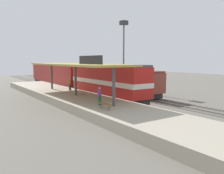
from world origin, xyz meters
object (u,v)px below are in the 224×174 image
locomotive (107,81)px  platform_bench (105,104)px  person_waiting (70,84)px  person_walking (100,95)px  freight_car (129,82)px  passenger_carriage_single (56,75)px  light_mast (124,41)px

locomotive → platform_bench: bearing=-124.2°
person_waiting → platform_bench: bearing=-101.9°
person_waiting → person_walking: (-2.25, -11.67, 0.00)m
freight_car → person_waiting: (-7.75, 3.41, -0.12)m
passenger_carriage_single → light_mast: light_mast is taller
platform_bench → freight_car: (10.60, 10.08, 0.63)m
freight_car → platform_bench: bearing=-136.5°
freight_car → light_mast: size_ratio=1.03×
light_mast → person_walking: size_ratio=6.84×
platform_bench → freight_car: bearing=43.5°
person_waiting → person_walking: bearing=-100.9°
locomotive → person_waiting: bearing=124.1°
freight_car → light_mast: 9.03m
passenger_carriage_single → person_walking: size_ratio=11.70×
freight_car → passenger_carriage_single: bearing=105.3°
light_mast → person_waiting: bearing=-169.3°
passenger_carriage_single → person_waiting: 13.73m
platform_bench → freight_car: 14.64m
freight_car → person_walking: (-10.00, -8.25, -0.12)m
platform_bench → person_walking: person_walking is taller
freight_car → person_waiting: 8.47m
platform_bench → locomotive: bearing=55.8°
locomotive → light_mast: 11.91m
passenger_carriage_single → freight_car: passenger_carriage_single is taller
passenger_carriage_single → light_mast: bearing=-55.4°
platform_bench → person_walking: (0.60, 1.83, 0.51)m
person_walking → freight_car: bearing=39.5°
person_walking → platform_bench: bearing=-108.1°
platform_bench → light_mast: (13.80, 15.56, 7.05)m
platform_bench → passenger_carriage_single: size_ratio=0.08×
platform_bench → passenger_carriage_single: passenger_carriage_single is taller
locomotive → freight_car: 4.78m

